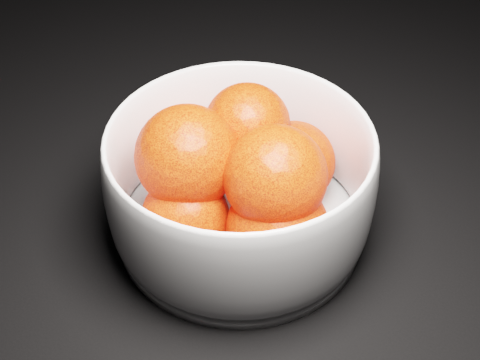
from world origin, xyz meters
The scene contains 2 objects.
bowl centered at (-0.25, 0.25, 0.06)m, with size 0.26×0.26×0.12m.
orange_pile centered at (-0.25, 0.25, 0.08)m, with size 0.21×0.21×0.14m.
Camera 1 is at (0.03, -0.13, 0.49)m, focal length 50.00 mm.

